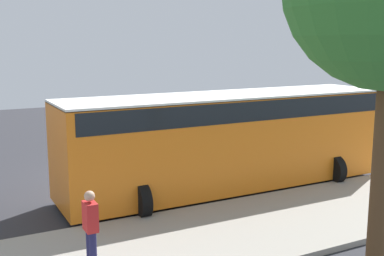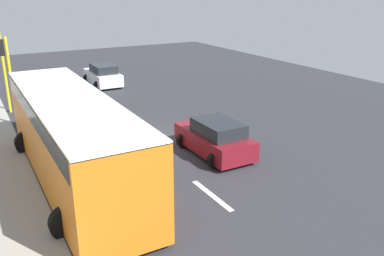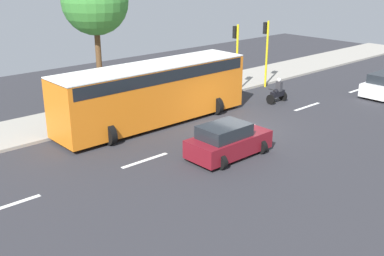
# 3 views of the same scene
# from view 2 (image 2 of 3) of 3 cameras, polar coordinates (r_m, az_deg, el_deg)

# --- Properties ---
(ground_plane) EXTENTS (40.00, 60.00, 0.10)m
(ground_plane) POSITION_cam_2_polar(r_m,az_deg,el_deg) (18.90, -6.92, -1.89)
(ground_plane) COLOR #2D2D33
(lane_stripe_far_north) EXTENTS (0.20, 2.40, 0.01)m
(lane_stripe_far_north) POSITION_cam_2_polar(r_m,az_deg,el_deg) (29.89, -15.96, 5.50)
(lane_stripe_far_north) COLOR white
(lane_stripe_far_north) RESTS_ON ground
(lane_stripe_north) EXTENTS (0.20, 2.40, 0.01)m
(lane_stripe_north) POSITION_cam_2_polar(r_m,az_deg,el_deg) (24.27, -12.46, 2.71)
(lane_stripe_north) COLOR white
(lane_stripe_north) RESTS_ON ground
(lane_stripe_mid) EXTENTS (0.20, 2.40, 0.01)m
(lane_stripe_mid) POSITION_cam_2_polar(r_m,az_deg,el_deg) (18.88, -6.93, -1.73)
(lane_stripe_mid) COLOR white
(lane_stripe_mid) RESTS_ON ground
(lane_stripe_south) EXTENTS (0.20, 2.40, 0.01)m
(lane_stripe_south) POSITION_cam_2_polar(r_m,az_deg,el_deg) (14.01, 2.80, -9.40)
(lane_stripe_south) COLOR white
(lane_stripe_south) RESTS_ON ground
(car_maroon) EXTENTS (2.19, 3.87, 1.52)m
(car_maroon) POSITION_cam_2_polar(r_m,az_deg,el_deg) (17.04, 3.25, -1.44)
(car_maroon) COLOR maroon
(car_maroon) RESTS_ON ground
(car_white) EXTENTS (2.13, 3.98, 1.52)m
(car_white) POSITION_cam_2_polar(r_m,az_deg,el_deg) (30.03, -12.39, 7.23)
(car_white) COLOR white
(car_white) RESTS_ON ground
(city_bus) EXTENTS (3.20, 11.00, 3.16)m
(city_bus) POSITION_cam_2_polar(r_m,az_deg,el_deg) (14.89, -16.62, -0.68)
(city_bus) COLOR orange
(city_bus) RESTS_ON ground
(motorcycle) EXTENTS (0.60, 1.30, 1.53)m
(motorcycle) POSITION_cam_2_polar(r_m,az_deg,el_deg) (23.10, -16.37, 3.19)
(motorcycle) COLOR black
(motorcycle) RESTS_ON ground
(traffic_light_corner) EXTENTS (0.49, 0.24, 4.50)m
(traffic_light_corner) POSITION_cam_2_polar(r_m,az_deg,el_deg) (24.55, -25.23, 8.55)
(traffic_light_corner) COLOR yellow
(traffic_light_corner) RESTS_ON ground
(traffic_light_midblock) EXTENTS (0.49, 0.24, 4.50)m
(traffic_light_midblock) POSITION_cam_2_polar(r_m,az_deg,el_deg) (21.64, -24.48, 7.44)
(traffic_light_midblock) COLOR yellow
(traffic_light_midblock) RESTS_ON ground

